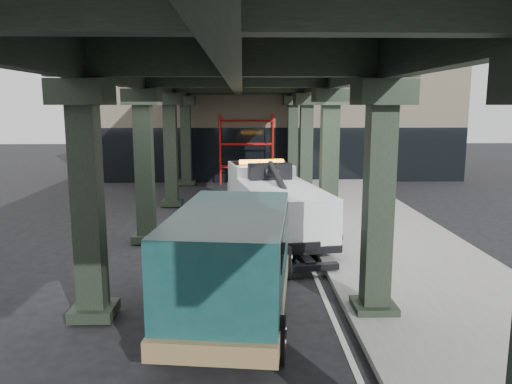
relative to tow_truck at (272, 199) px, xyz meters
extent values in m
plane|color=black|center=(-0.79, -2.98, -1.26)|extent=(90.00, 90.00, 0.00)
cube|color=gray|center=(3.71, -0.98, -1.19)|extent=(5.00, 40.00, 0.15)
cube|color=silver|center=(0.91, -0.98, -1.26)|extent=(0.12, 38.00, 0.01)
cube|color=black|center=(1.81, -6.98, 1.24)|extent=(0.55, 0.55, 5.00)
cube|color=black|center=(1.81, -6.98, 3.49)|extent=(1.10, 1.10, 0.50)
cube|color=black|center=(1.81, -6.98, -1.08)|extent=(0.90, 0.90, 0.24)
cube|color=black|center=(1.81, -0.98, 1.24)|extent=(0.55, 0.55, 5.00)
cube|color=black|center=(1.81, -0.98, 3.49)|extent=(1.10, 1.10, 0.50)
cube|color=black|center=(1.81, -0.98, -1.08)|extent=(0.90, 0.90, 0.24)
cube|color=black|center=(1.81, 5.02, 1.24)|extent=(0.55, 0.55, 5.00)
cube|color=black|center=(1.81, 5.02, 3.49)|extent=(1.10, 1.10, 0.50)
cube|color=black|center=(1.81, 5.02, -1.08)|extent=(0.90, 0.90, 0.24)
cube|color=black|center=(1.81, 11.02, 1.24)|extent=(0.55, 0.55, 5.00)
cube|color=black|center=(1.81, 11.02, 3.49)|extent=(1.10, 1.10, 0.50)
cube|color=black|center=(1.81, 11.02, -1.08)|extent=(0.90, 0.90, 0.24)
cube|color=black|center=(-4.19, -6.98, 1.24)|extent=(0.55, 0.55, 5.00)
cube|color=black|center=(-4.19, -6.98, 3.49)|extent=(1.10, 1.10, 0.50)
cube|color=black|center=(-4.19, -6.98, -1.08)|extent=(0.90, 0.90, 0.24)
cube|color=black|center=(-4.19, -0.98, 1.24)|extent=(0.55, 0.55, 5.00)
cube|color=black|center=(-4.19, -0.98, 3.49)|extent=(1.10, 1.10, 0.50)
cube|color=black|center=(-4.19, -0.98, -1.08)|extent=(0.90, 0.90, 0.24)
cube|color=black|center=(-4.19, 5.02, 1.24)|extent=(0.55, 0.55, 5.00)
cube|color=black|center=(-4.19, 5.02, 3.49)|extent=(1.10, 1.10, 0.50)
cube|color=black|center=(-4.19, 5.02, -1.08)|extent=(0.90, 0.90, 0.24)
cube|color=black|center=(-4.19, 11.02, 1.24)|extent=(0.55, 0.55, 5.00)
cube|color=black|center=(-4.19, 11.02, 3.49)|extent=(1.10, 1.10, 0.50)
cube|color=black|center=(-4.19, 11.02, -1.08)|extent=(0.90, 0.90, 0.24)
cube|color=black|center=(1.81, -0.98, 4.29)|extent=(0.35, 32.00, 1.10)
cube|color=black|center=(-4.19, -0.98, 4.29)|extent=(0.35, 32.00, 1.10)
cube|color=black|center=(-1.19, -0.98, 4.29)|extent=(0.35, 32.00, 1.10)
cube|color=black|center=(-1.19, -0.98, 4.99)|extent=(7.40, 32.00, 0.30)
cube|color=#C6B793|center=(1.21, 17.02, 2.74)|extent=(22.00, 10.00, 8.00)
cylinder|color=red|center=(-2.29, 11.92, 0.74)|extent=(0.08, 0.08, 4.00)
cylinder|color=red|center=(-2.29, 11.12, 0.74)|extent=(0.08, 0.08, 4.00)
cylinder|color=red|center=(0.71, 11.92, 0.74)|extent=(0.08, 0.08, 4.00)
cylinder|color=red|center=(0.71, 11.12, 0.74)|extent=(0.08, 0.08, 4.00)
cylinder|color=red|center=(-0.79, 11.92, -0.26)|extent=(3.00, 0.08, 0.08)
cylinder|color=red|center=(-0.79, 11.92, 1.04)|extent=(3.00, 0.08, 0.08)
cylinder|color=red|center=(-0.79, 11.92, 2.34)|extent=(3.00, 0.08, 0.08)
cube|color=black|center=(0.08, -0.48, -0.61)|extent=(2.11, 7.06, 0.23)
cube|color=white|center=(-0.32, 1.87, 0.19)|extent=(2.54, 2.58, 1.68)
cube|color=white|center=(-0.49, 2.83, -0.28)|extent=(2.27, 1.02, 0.84)
cube|color=black|center=(-0.36, 2.10, 0.65)|extent=(2.23, 1.55, 0.79)
cube|color=white|center=(0.27, -1.54, 0.00)|extent=(3.00, 4.98, 1.31)
cube|color=orange|center=(-0.29, 1.68, 1.12)|extent=(1.70, 0.54, 0.15)
cube|color=black|center=(-0.05, 0.30, 0.93)|extent=(1.57, 0.81, 0.56)
cylinder|color=black|center=(0.23, -1.35, 0.70)|extent=(0.78, 3.26, 1.25)
cube|color=black|center=(0.67, -3.88, -0.93)|extent=(0.50, 1.34, 0.17)
cube|color=black|center=(0.78, -4.53, -0.98)|extent=(1.51, 0.48, 0.17)
cylinder|color=black|center=(-1.38, 1.97, -0.75)|extent=(0.50, 1.07, 1.03)
cylinder|color=silver|center=(-1.38, 1.97, -0.75)|extent=(0.46, 0.62, 0.57)
cylinder|color=black|center=(0.64, 2.32, -0.75)|extent=(0.50, 1.07, 1.03)
cylinder|color=silver|center=(0.64, 2.32, -0.75)|extent=(0.46, 0.62, 0.57)
cylinder|color=black|center=(-0.86, -1.07, -0.75)|extent=(0.50, 1.07, 1.03)
cylinder|color=silver|center=(-0.86, -1.07, -0.75)|extent=(0.46, 0.62, 0.57)
cylinder|color=black|center=(1.17, -0.72, -0.75)|extent=(0.50, 1.07, 1.03)
cylinder|color=silver|center=(1.17, -0.72, -0.75)|extent=(0.46, 0.62, 0.57)
cylinder|color=black|center=(-0.65, -2.26, -0.75)|extent=(0.50, 1.07, 1.03)
cylinder|color=silver|center=(-0.65, -2.26, -0.75)|extent=(0.46, 0.62, 0.57)
cylinder|color=black|center=(1.37, -1.91, -0.75)|extent=(0.50, 1.07, 1.03)
cylinder|color=silver|center=(1.37, -1.91, -0.75)|extent=(0.46, 0.62, 0.57)
cube|color=#103B3C|center=(-0.91, -4.46, -0.28)|extent=(2.24, 1.38, 0.93)
cube|color=#103B3C|center=(-1.25, -7.28, 0.13)|extent=(2.72, 4.88, 2.01)
cube|color=olive|center=(-1.20, -6.87, -0.69)|extent=(2.90, 6.01, 0.36)
cube|color=black|center=(-0.96, -4.87, 0.55)|extent=(2.05, 0.68, 0.86)
cube|color=black|center=(-1.22, -6.97, 0.65)|extent=(2.63, 3.96, 0.57)
cube|color=silver|center=(-0.84, -3.92, -0.69)|extent=(2.07, 0.37, 0.31)
cylinder|color=black|center=(-1.94, -4.38, -0.83)|extent=(0.39, 0.90, 0.87)
cylinder|color=silver|center=(-1.94, -4.38, -0.83)|extent=(0.39, 0.51, 0.48)
cylinder|color=black|center=(0.11, -4.64, -0.83)|extent=(0.39, 0.90, 0.87)
cylinder|color=silver|center=(0.11, -4.64, -0.83)|extent=(0.39, 0.51, 0.48)
cylinder|color=black|center=(-2.47, -8.69, -0.83)|extent=(0.39, 0.90, 0.87)
cylinder|color=silver|center=(-2.47, -8.69, -0.83)|extent=(0.39, 0.51, 0.48)
cylinder|color=black|center=(-0.42, -8.94, -0.83)|extent=(0.39, 0.90, 0.87)
cylinder|color=silver|center=(-0.42, -8.94, -0.83)|extent=(0.39, 0.51, 0.48)
camera|label=1|loc=(-1.00, -17.09, 3.24)|focal=35.00mm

